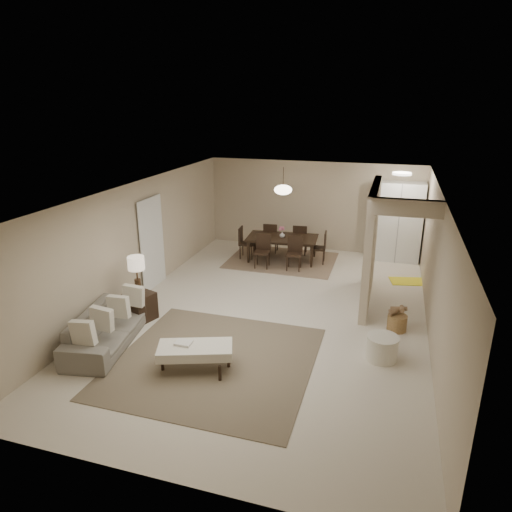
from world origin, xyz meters
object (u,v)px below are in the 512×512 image
(sofa, at_px, (107,328))
(wicker_basket, at_px, (397,323))
(dining_table, at_px, (282,249))
(pantry_cabinet, at_px, (398,222))
(side_table, at_px, (140,306))
(round_pouf, at_px, (382,348))
(ottoman_bench, at_px, (195,350))

(sofa, height_order, wicker_basket, sofa)
(sofa, xyz_separation_m, dining_table, (1.89, 5.18, 0.02))
(pantry_cabinet, height_order, dining_table, pantry_cabinet)
(side_table, height_order, dining_table, dining_table)
(round_pouf, bearing_deg, dining_table, 122.78)
(side_table, bearing_deg, sofa, -92.83)
(round_pouf, xyz_separation_m, wicker_basket, (0.23, 1.12, -0.05))
(sofa, bearing_deg, dining_table, -29.81)
(ottoman_bench, distance_m, round_pouf, 3.08)
(sofa, bearing_deg, wicker_basket, -77.57)
(side_table, height_order, round_pouf, side_table)
(pantry_cabinet, distance_m, sofa, 7.84)
(sofa, distance_m, side_table, 1.01)
(dining_table, bearing_deg, round_pouf, -61.86)
(ottoman_bench, bearing_deg, sofa, 151.15)
(sofa, height_order, ottoman_bench, sofa)
(round_pouf, height_order, dining_table, dining_table)
(round_pouf, distance_m, dining_table, 5.12)
(side_table, relative_size, wicker_basket, 1.52)
(round_pouf, relative_size, dining_table, 0.29)
(pantry_cabinet, bearing_deg, round_pouf, -91.54)
(ottoman_bench, bearing_deg, side_table, 123.94)
(round_pouf, bearing_deg, sofa, -169.32)
(pantry_cabinet, bearing_deg, wicker_basket, -88.74)
(sofa, bearing_deg, side_table, -12.62)
(pantry_cabinet, xyz_separation_m, ottoman_bench, (-2.98, -6.45, -0.71))
(side_table, bearing_deg, round_pouf, -1.64)
(ottoman_bench, distance_m, wicker_basket, 3.84)
(side_table, xyz_separation_m, wicker_basket, (4.84, 0.99, -0.12))
(sofa, relative_size, wicker_basket, 5.82)
(pantry_cabinet, xyz_separation_m, round_pouf, (-0.14, -5.27, -0.84))
(ottoman_bench, bearing_deg, dining_table, 69.78)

